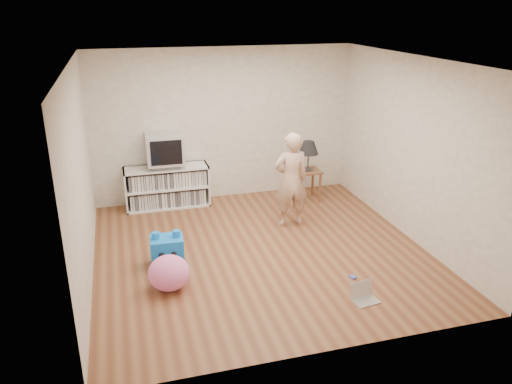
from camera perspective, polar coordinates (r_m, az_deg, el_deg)
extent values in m
plane|color=brown|center=(7.05, 0.50, -6.75)|extent=(4.50, 4.50, 0.00)
cube|color=#BDB6A6|center=(8.66, -3.64, 7.69)|extent=(4.50, 0.02, 2.60)
cube|color=#BDB6A6|center=(4.57, 8.40, -4.81)|extent=(4.50, 0.02, 2.60)
cube|color=#BDB6A6|center=(6.33, -19.44, 1.55)|extent=(0.02, 4.50, 2.60)
cube|color=#BDB6A6|center=(7.47, 17.42, 4.63)|extent=(0.02, 4.50, 2.60)
cube|color=white|center=(6.28, 0.57, 14.78)|extent=(4.50, 4.50, 0.01)
cube|color=white|center=(8.76, -10.26, 1.06)|extent=(1.40, 0.03, 0.70)
cube|color=white|center=(8.53, -14.68, 0.16)|extent=(0.03, 0.45, 0.70)
cube|color=white|center=(8.64, -5.60, 1.03)|extent=(0.03, 0.45, 0.70)
cube|color=white|center=(8.68, -9.97, -1.47)|extent=(1.40, 0.45, 0.03)
cube|color=white|center=(8.56, -10.11, 0.60)|extent=(1.34, 0.45, 0.03)
cube|color=white|center=(8.45, -10.25, 2.73)|extent=(1.40, 0.45, 0.03)
cube|color=silver|center=(8.56, -10.11, 0.60)|extent=(1.26, 0.36, 0.64)
cube|color=gray|center=(8.43, -10.28, 3.06)|extent=(0.45, 0.35, 0.07)
cube|color=#B0B0B5|center=(8.35, -10.40, 4.92)|extent=(0.60, 0.52, 0.50)
cube|color=black|center=(8.10, -10.21, 4.43)|extent=(0.50, 0.01, 0.40)
cylinder|color=brown|center=(8.56, 5.22, 0.22)|extent=(0.04, 0.04, 0.52)
cylinder|color=brown|center=(8.68, 7.32, 0.43)|extent=(0.04, 0.04, 0.52)
cylinder|color=brown|center=(8.86, 4.45, 0.97)|extent=(0.04, 0.04, 0.52)
cylinder|color=brown|center=(8.98, 6.49, 1.16)|extent=(0.04, 0.04, 0.52)
cube|color=brown|center=(8.68, 5.94, 2.41)|extent=(0.42, 0.42, 0.03)
cylinder|color=#333333|center=(8.67, 5.94, 2.58)|extent=(0.18, 0.18, 0.02)
cylinder|color=#333333|center=(8.62, 5.98, 3.67)|extent=(0.02, 0.02, 0.32)
imported|color=#D0A98E|center=(7.60, 4.01, 1.39)|extent=(0.54, 0.36, 1.48)
cube|color=silver|center=(6.08, 12.42, -12.08)|extent=(0.32, 0.25, 0.01)
cube|color=silver|center=(6.10, 11.92, -10.82)|extent=(0.30, 0.10, 0.19)
cube|color=black|center=(6.10, 11.92, -10.82)|extent=(0.26, 0.08, 0.16)
cube|color=#465EBC|center=(6.52, 10.99, -9.50)|extent=(0.08, 0.10, 0.02)
cube|color=#0F7CE8|center=(6.70, -10.11, -6.71)|extent=(0.44, 0.36, 0.40)
cylinder|color=#0F7CE8|center=(6.59, -11.41, -4.91)|extent=(0.10, 0.10, 0.09)
cylinder|color=#0F7CE8|center=(6.60, -9.08, -4.73)|extent=(0.10, 0.10, 0.09)
sphere|color=black|center=(6.53, -10.74, -7.10)|extent=(0.07, 0.07, 0.07)
sphere|color=black|center=(6.53, -9.37, -7.00)|extent=(0.07, 0.07, 0.07)
ellipsoid|color=pink|center=(6.17, -9.92, -9.10)|extent=(0.56, 0.56, 0.43)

